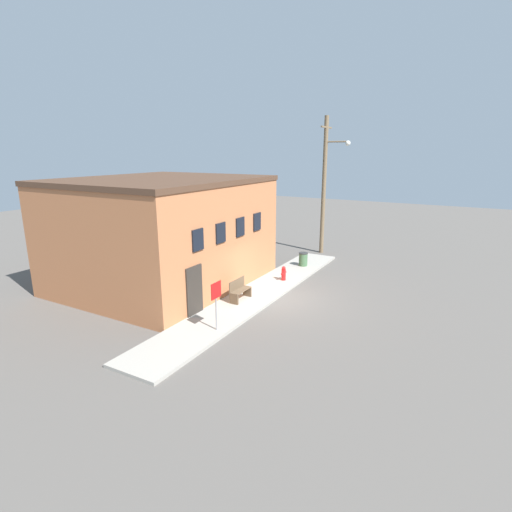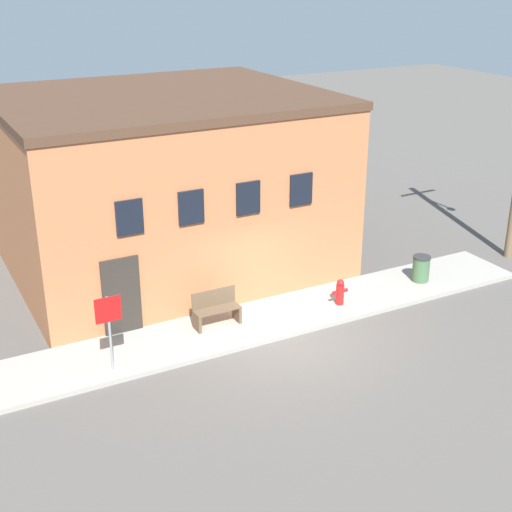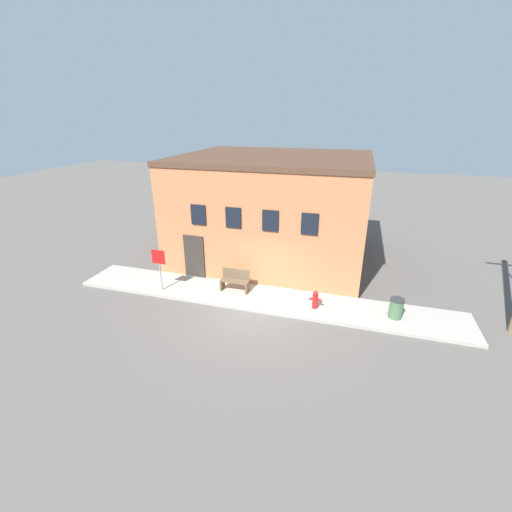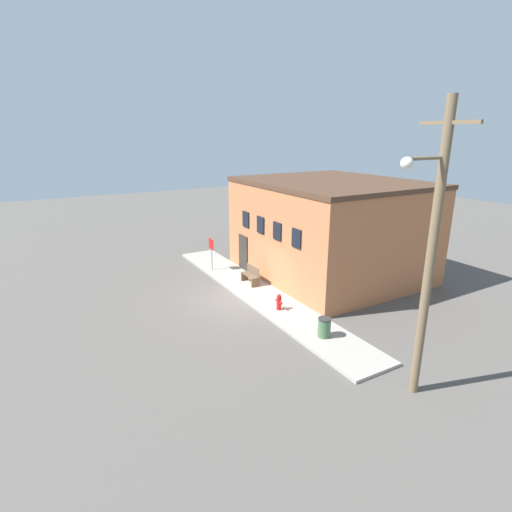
% 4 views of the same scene
% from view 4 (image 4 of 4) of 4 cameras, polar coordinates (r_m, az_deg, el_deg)
% --- Properties ---
extents(ground_plane, '(80.00, 80.00, 0.00)m').
position_cam_4_polar(ground_plane, '(20.15, -2.37, -6.06)').
color(ground_plane, '#56514C').
extents(sidewalk, '(16.59, 2.16, 0.13)m').
position_cam_4_polar(sidewalk, '(20.60, 0.30, -5.30)').
color(sidewalk, '#9E998E').
rests_on(sidewalk, ground).
extents(brick_building, '(9.55, 8.28, 5.45)m').
position_cam_4_polar(brick_building, '(23.22, 10.49, 3.91)').
color(brick_building, '#B26B42').
rests_on(brick_building, ground).
extents(fire_hydrant, '(0.48, 0.23, 0.76)m').
position_cam_4_polar(fire_hydrant, '(18.49, 3.30, -6.56)').
color(fire_hydrant, red).
rests_on(fire_hydrant, sidewalk).
extents(stop_sign, '(0.62, 0.06, 1.90)m').
position_cam_4_polar(stop_sign, '(23.59, -6.39, 1.09)').
color(stop_sign, gray).
rests_on(stop_sign, sidewalk).
extents(bench, '(1.25, 0.44, 0.97)m').
position_cam_4_polar(bench, '(21.57, -0.75, -2.78)').
color(bench, brown).
rests_on(bench, sidewalk).
extents(trash_bin, '(0.53, 0.53, 0.80)m').
position_cam_4_polar(trash_bin, '(16.36, 9.73, -10.01)').
color(trash_bin, '#426642').
rests_on(trash_bin, sidewalk).
extents(utility_pole, '(1.80, 1.74, 8.91)m').
position_cam_4_polar(utility_pole, '(12.47, 23.60, 0.76)').
color(utility_pole, brown).
rests_on(utility_pole, ground).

